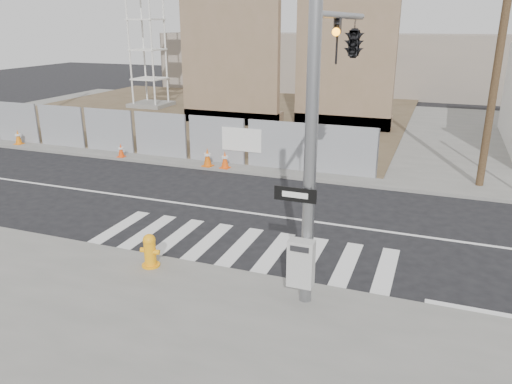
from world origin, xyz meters
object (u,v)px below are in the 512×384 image
(traffic_cone_c, at_px, (207,157))
(fire_hydrant, at_px, (150,250))
(traffic_cone_a, at_px, (18,137))
(traffic_cone_d, at_px, (225,160))
(signal_pole, at_px, (341,74))
(traffic_cone_b, at_px, (121,150))

(traffic_cone_c, bearing_deg, fire_hydrant, -73.07)
(traffic_cone_c, bearing_deg, traffic_cone_a, 178.37)
(traffic_cone_a, distance_m, traffic_cone_d, 11.52)
(traffic_cone_d, bearing_deg, fire_hydrant, -78.02)
(signal_pole, relative_size, fire_hydrant, 8.07)
(fire_hydrant, distance_m, traffic_cone_b, 11.30)
(traffic_cone_b, bearing_deg, signal_pole, -29.35)
(traffic_cone_d, bearing_deg, traffic_cone_a, 178.48)
(traffic_cone_a, height_order, traffic_cone_b, traffic_cone_a)
(signal_pole, height_order, traffic_cone_d, signal_pole)
(traffic_cone_c, distance_m, traffic_cone_d, 0.82)
(signal_pole, xyz_separation_m, traffic_cone_c, (-6.77, 6.27, -4.27))
(signal_pole, height_order, fire_hydrant, signal_pole)
(signal_pole, distance_m, traffic_cone_c, 10.17)
(traffic_cone_d, bearing_deg, traffic_cone_b, 180.00)
(fire_hydrant, distance_m, traffic_cone_c, 9.22)
(fire_hydrant, relative_size, traffic_cone_b, 1.37)
(traffic_cone_b, bearing_deg, traffic_cone_a, 177.24)
(signal_pole, height_order, traffic_cone_b, signal_pole)
(signal_pole, distance_m, fire_hydrant, 6.42)
(traffic_cone_b, bearing_deg, fire_hydrant, -51.35)
(traffic_cone_d, bearing_deg, signal_pole, -46.44)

